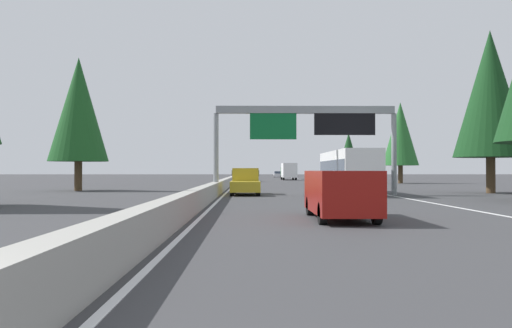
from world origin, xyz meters
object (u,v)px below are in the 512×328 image
Objects in this scene: sedan_far_right at (277,174)px; minivan_mid_left at (340,192)px; sedan_far_left at (249,177)px; pickup_near_center at (245,182)px; bus_distant_a at (348,170)px; conifer_left_near at (79,110)px; conifer_right_near at (490,94)px; box_truck_distant_b at (289,171)px; sign_gantry_overhead at (308,124)px; conifer_right_mid at (400,134)px; conifer_right_far at (349,151)px.

minivan_mid_left is at bearing 178.05° from sedan_far_right.
sedan_far_right is at bearing -7.95° from sedan_far_left.
pickup_near_center is at bearing 175.52° from sedan_far_right.
bus_distant_a is 7.60m from pickup_near_center.
conifer_left_near is at bearing 158.01° from sedan_far_left.
conifer_right_near reaches higher than sedan_far_right.
sedan_far_right is at bearing 0.02° from box_truck_distant_b.
pickup_near_center is (-42.22, 0.24, 0.23)m from sedan_far_left.
sign_gantry_overhead is at bearing -2.81° from minivan_mid_left.
box_truck_distant_b is at bearing 28.10° from conifer_right_mid.
conifer_right_mid is at bearing -18.42° from minivan_mid_left.
conifer_right_far is at bearing 1.46° from conifer_right_near.
box_truck_distant_b is (-36.62, -0.01, 0.93)m from sedan_far_right.
minivan_mid_left is (-17.82, 0.87, -3.93)m from sign_gantry_overhead.
minivan_mid_left is 110.95m from sedan_far_right.
sign_gantry_overhead is 18.27m from minivan_mid_left.
box_truck_distant_b is (13.31, -6.99, 0.93)m from sedan_far_left.
bus_distant_a reaches higher than sedan_far_left.
pickup_near_center is 0.66× the size of box_truck_distant_b.
minivan_mid_left is at bearing 177.19° from sign_gantry_overhead.
sign_gantry_overhead is at bearing 178.21° from sedan_far_right.
conifer_right_far is (19.42, 3.11, -1.58)m from conifer_right_mid.
bus_distant_a is 50.66m from conifer_right_far.
conifer_right_mid reaches higher than sedan_far_right.
conifer_left_near is at bearing 156.40° from box_truck_distant_b.
bus_distant_a is (19.87, -4.04, 0.77)m from minivan_mid_left.
sign_gantry_overhead is 1.49× the size of box_truck_distant_b.
minivan_mid_left is 0.41× the size of conifer_right_near.
sign_gantry_overhead reaches higher than sedan_far_right.
sign_gantry_overhead is at bearing -101.90° from pickup_near_center.
minivan_mid_left is 53.11m from conifer_right_mid.
conifer_right_near is (-90.35, -11.05, 6.74)m from sedan_far_right.
bus_distant_a is at bearing -104.99° from conifer_left_near.
sign_gantry_overhead is 2.88× the size of sedan_far_right.
sedan_far_right is 0.54× the size of conifer_right_far.
minivan_mid_left is 0.43× the size of bus_distant_a.
sedan_far_left is 38.58m from conifer_left_near.
bus_distant_a is at bearing -11.49° from minivan_mid_left.
conifer_right_mid is at bearing -168.01° from sedan_far_right.
conifer_left_near reaches higher than conifer_right_mid.
box_truck_distant_b is at bearing -7.42° from pickup_near_center.
pickup_near_center is at bearing 179.67° from sedan_far_left.
sign_gantry_overhead is 56.62m from box_truck_distant_b.
bus_distant_a is 12.22m from conifer_right_near.
box_truck_distant_b is at bearing 64.17° from conifer_right_far.
conifer_right_far is at bearing 9.11° from conifer_right_mid.
sedan_far_right is 88.07m from conifer_left_near.
conifer_left_near is (5.76, 21.50, 5.08)m from bus_distant_a.
conifer_right_near reaches higher than pickup_near_center.
conifer_right_far reaches higher than sedan_far_right.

